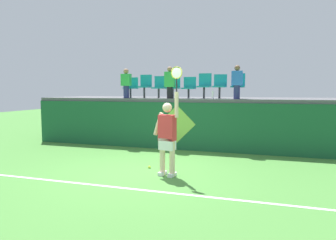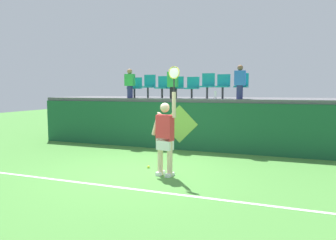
# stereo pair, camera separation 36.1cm
# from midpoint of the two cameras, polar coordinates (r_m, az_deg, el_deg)

# --- Properties ---
(ground_plane) EXTENTS (40.00, 40.00, 0.00)m
(ground_plane) POSITION_cam_midpoint_polar(r_m,az_deg,el_deg) (7.62, -6.43, -9.68)
(ground_plane) COLOR #478438
(court_back_wall) EXTENTS (10.85, 0.20, 1.60)m
(court_back_wall) POSITION_cam_midpoint_polar(r_m,az_deg,el_deg) (10.33, 0.54, -1.11)
(court_back_wall) COLOR #195633
(court_back_wall) RESTS_ON ground_plane
(spectator_platform) EXTENTS (10.85, 3.06, 0.12)m
(spectator_platform) POSITION_cam_midpoint_polar(r_m,az_deg,el_deg) (11.69, 2.68, 3.88)
(spectator_platform) COLOR #56565B
(spectator_platform) RESTS_ON court_back_wall
(court_baseline_stripe) EXTENTS (9.76, 0.08, 0.01)m
(court_baseline_stripe) POSITION_cam_midpoint_polar(r_m,az_deg,el_deg) (6.57, -10.86, -12.23)
(court_baseline_stripe) COLOR white
(court_baseline_stripe) RESTS_ON ground_plane
(tennis_player) EXTENTS (0.75, 0.33, 2.53)m
(tennis_player) POSITION_cam_midpoint_polar(r_m,az_deg,el_deg) (7.10, -1.56, -2.87)
(tennis_player) COLOR white
(tennis_player) RESTS_ON ground_plane
(tennis_ball) EXTENTS (0.07, 0.07, 0.07)m
(tennis_ball) POSITION_cam_midpoint_polar(r_m,az_deg,el_deg) (7.98, -4.80, -8.73)
(tennis_ball) COLOR #D1E533
(tennis_ball) RESTS_ON ground_plane
(water_bottle) EXTENTS (0.07, 0.07, 0.26)m
(water_bottle) POSITION_cam_midpoint_polar(r_m,az_deg,el_deg) (10.15, 7.32, 4.66)
(water_bottle) COLOR white
(water_bottle) RESTS_ON spectator_platform
(stadium_chair_0) EXTENTS (0.44, 0.42, 0.76)m
(stadium_chair_0) POSITION_cam_midpoint_polar(r_m,az_deg,el_deg) (11.54, -7.75, 6.22)
(stadium_chair_0) COLOR #38383D
(stadium_chair_0) RESTS_ON spectator_platform
(stadium_chair_1) EXTENTS (0.44, 0.42, 0.85)m
(stadium_chair_1) POSITION_cam_midpoint_polar(r_m,az_deg,el_deg) (11.32, -5.22, 6.53)
(stadium_chair_1) COLOR #38383D
(stadium_chair_1) RESTS_ON spectator_platform
(stadium_chair_2) EXTENTS (0.44, 0.42, 0.79)m
(stadium_chair_2) POSITION_cam_midpoint_polar(r_m,az_deg,el_deg) (11.11, -2.56, 6.35)
(stadium_chair_2) COLOR #38383D
(stadium_chair_2) RESTS_ON spectator_platform
(stadium_chair_3) EXTENTS (0.44, 0.42, 0.77)m
(stadium_chair_3) POSITION_cam_midpoint_polar(r_m,az_deg,el_deg) (10.94, 0.06, 6.31)
(stadium_chair_3) COLOR #38383D
(stadium_chair_3) RESTS_ON spectator_platform
(stadium_chair_4) EXTENTS (0.44, 0.42, 0.75)m
(stadium_chair_4) POSITION_cam_midpoint_polar(r_m,az_deg,el_deg) (10.78, 2.99, 6.25)
(stadium_chair_4) COLOR #38383D
(stadium_chair_4) RESTS_ON spectator_platform
(stadium_chair_5) EXTENTS (0.44, 0.42, 0.87)m
(stadium_chair_5) POSITION_cam_midpoint_polar(r_m,az_deg,el_deg) (10.66, 5.85, 6.61)
(stadium_chair_5) COLOR #38383D
(stadium_chair_5) RESTS_ON spectator_platform
(stadium_chair_6) EXTENTS (0.44, 0.42, 0.82)m
(stadium_chair_6) POSITION_cam_midpoint_polar(r_m,az_deg,el_deg) (10.56, 8.67, 6.50)
(stadium_chair_6) COLOR #38383D
(stadium_chair_6) RESTS_ON spectator_platform
(stadium_chair_7) EXTENTS (0.44, 0.42, 0.85)m
(stadium_chair_7) POSITION_cam_midpoint_polar(r_m,az_deg,el_deg) (10.49, 11.94, 6.49)
(stadium_chair_7) COLOR #38383D
(stadium_chair_7) RESTS_ON spectator_platform
(spectator_0) EXTENTS (0.34, 0.20, 1.05)m
(spectator_0) POSITION_cam_midpoint_polar(r_m,az_deg,el_deg) (11.15, -8.73, 6.85)
(spectator_0) COLOR navy
(spectator_0) RESTS_ON spectator_platform
(spectator_1) EXTENTS (0.34, 0.20, 1.09)m
(spectator_1) POSITION_cam_midpoint_polar(r_m,az_deg,el_deg) (10.53, -0.66, 7.06)
(spectator_1) COLOR black
(spectator_1) RESTS_ON spectator_platform
(spectator_2) EXTENTS (0.34, 0.20, 1.08)m
(spectator_2) POSITION_cam_midpoint_polar(r_m,az_deg,el_deg) (10.09, 11.72, 7.03)
(spectator_2) COLOR navy
(spectator_2) RESTS_ON spectator_platform
(wall_signage_mount) EXTENTS (1.27, 0.01, 1.51)m
(wall_signage_mount) POSITION_cam_midpoint_polar(r_m,az_deg,el_deg) (10.34, 0.66, -5.57)
(wall_signage_mount) COLOR #195633
(wall_signage_mount) RESTS_ON ground_plane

